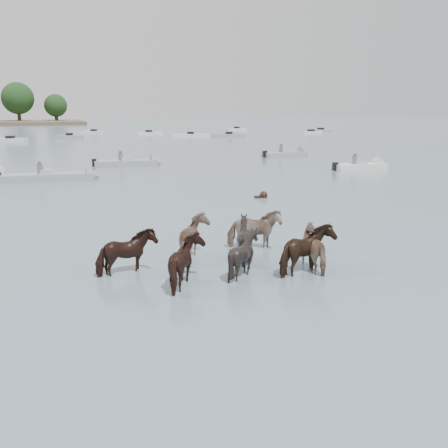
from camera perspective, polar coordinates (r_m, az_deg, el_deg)
name	(u,v)px	position (r m, az deg, el deg)	size (l,w,h in m)	color
ground	(192,302)	(12.65, -3.56, -8.72)	(400.00, 400.00, 0.00)	#4B606D
pony_herd	(236,248)	(15.17, 1.30, -2.69)	(7.20, 4.40, 1.56)	black
swimming_pony	(263,196)	(27.16, 4.34, 3.17)	(0.72, 0.44, 0.44)	black
motorboat_b	(60,177)	(35.37, -17.81, 5.04)	(6.53, 1.92, 1.92)	gray
motorboat_c	(135,163)	(42.88, -9.87, 6.73)	(5.69, 1.95, 1.92)	gray
motorboat_d	(367,167)	(41.09, 15.64, 6.20)	(4.79, 1.65, 1.92)	silver
motorboat_e	(291,154)	(50.66, 7.53, 7.73)	(4.91, 1.67, 1.92)	gray
distant_flotilla	(52,135)	(89.91, -18.67, 9.38)	(102.36, 25.13, 0.93)	silver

